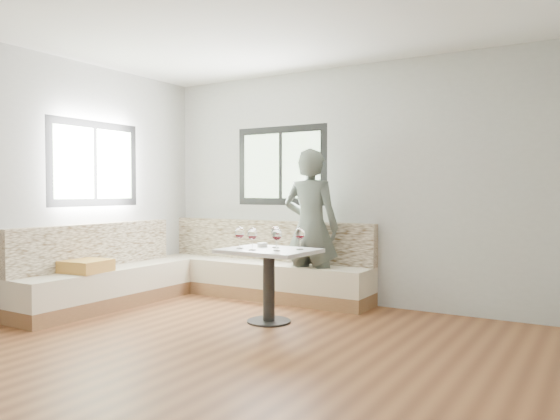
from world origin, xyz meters
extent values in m
cube|color=brown|center=(0.00, 0.00, 0.00)|extent=(5.00, 5.00, 0.01)
cube|color=white|center=(0.00, 0.00, 2.80)|extent=(5.00, 5.00, 0.01)
cube|color=#B7B7B2|center=(0.00, 2.50, 1.40)|extent=(5.00, 0.01, 2.80)
cube|color=#B7B7B2|center=(-2.50, 0.00, 1.40)|extent=(0.01, 5.00, 2.80)
cube|color=black|center=(-0.90, 2.49, 1.65)|extent=(1.30, 0.02, 1.00)
cube|color=black|center=(-2.49, 0.90, 1.65)|extent=(0.02, 1.30, 1.00)
cube|color=#8E5F3A|center=(-1.05, 2.23, 0.08)|extent=(2.90, 0.55, 0.16)
cube|color=beige|center=(-1.05, 2.23, 0.30)|extent=(2.90, 0.55, 0.29)
cube|color=#F4E4C4|center=(-1.05, 2.43, 0.70)|extent=(2.90, 0.14, 0.50)
cube|color=#8E5F3A|center=(-2.23, 0.82, 0.08)|extent=(0.55, 2.25, 0.16)
cube|color=beige|center=(-2.23, 0.82, 0.30)|extent=(0.55, 2.25, 0.29)
cube|color=#F4E4C4|center=(-2.43, 0.82, 0.70)|extent=(0.14, 2.25, 0.50)
cube|color=#AB6228|center=(-2.17, 0.50, 0.52)|extent=(0.48, 0.48, 0.13)
cylinder|color=black|center=(-0.26, 1.19, 0.01)|extent=(0.44, 0.44, 0.02)
cylinder|color=black|center=(-0.26, 1.19, 0.35)|extent=(0.12, 0.12, 0.70)
cube|color=white|center=(-0.26, 1.19, 0.72)|extent=(0.94, 0.74, 0.04)
imported|color=#525B52|center=(-0.28, 2.13, 0.91)|extent=(0.70, 0.50, 1.81)
cylinder|color=white|center=(-0.42, 1.32, 0.77)|extent=(0.11, 0.11, 0.04)
sphere|color=black|center=(-0.41, 1.33, 0.78)|extent=(0.02, 0.02, 0.02)
sphere|color=black|center=(-0.43, 1.33, 0.78)|extent=(0.02, 0.02, 0.02)
sphere|color=black|center=(-0.42, 1.31, 0.78)|extent=(0.02, 0.02, 0.02)
cylinder|color=white|center=(-0.53, 1.06, 0.75)|extent=(0.07, 0.07, 0.01)
cylinder|color=white|center=(-0.53, 1.06, 0.80)|extent=(0.01, 0.01, 0.10)
ellipsoid|color=white|center=(-0.53, 1.06, 0.91)|extent=(0.10, 0.10, 0.12)
cylinder|color=#4F070D|center=(-0.53, 1.06, 0.88)|extent=(0.07, 0.07, 0.02)
cylinder|color=white|center=(-0.33, 1.00, 0.75)|extent=(0.07, 0.07, 0.01)
cylinder|color=white|center=(-0.33, 1.00, 0.80)|extent=(0.01, 0.01, 0.10)
ellipsoid|color=white|center=(-0.33, 1.00, 0.91)|extent=(0.10, 0.10, 0.12)
cylinder|color=#4F070D|center=(-0.33, 1.00, 0.88)|extent=(0.07, 0.07, 0.02)
cylinder|color=white|center=(-0.09, 1.07, 0.75)|extent=(0.07, 0.07, 0.01)
cylinder|color=white|center=(-0.09, 1.07, 0.80)|extent=(0.01, 0.01, 0.10)
ellipsoid|color=white|center=(-0.09, 1.07, 0.91)|extent=(0.10, 0.10, 0.12)
cylinder|color=#4F070D|center=(-0.09, 1.07, 0.88)|extent=(0.07, 0.07, 0.02)
cylinder|color=white|center=(-0.25, 1.32, 0.75)|extent=(0.07, 0.07, 0.01)
cylinder|color=white|center=(-0.25, 1.32, 0.80)|extent=(0.01, 0.01, 0.10)
ellipsoid|color=white|center=(-0.25, 1.32, 0.91)|extent=(0.10, 0.10, 0.12)
cylinder|color=#4F070D|center=(-0.25, 1.32, 0.88)|extent=(0.07, 0.07, 0.02)
cylinder|color=white|center=(0.05, 1.29, 0.75)|extent=(0.07, 0.07, 0.01)
cylinder|color=white|center=(0.05, 1.29, 0.80)|extent=(0.01, 0.01, 0.10)
ellipsoid|color=white|center=(0.05, 1.29, 0.91)|extent=(0.10, 0.10, 0.12)
cylinder|color=#4F070D|center=(0.05, 1.29, 0.88)|extent=(0.07, 0.07, 0.02)
camera|label=1|loc=(2.69, -3.43, 1.33)|focal=35.00mm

